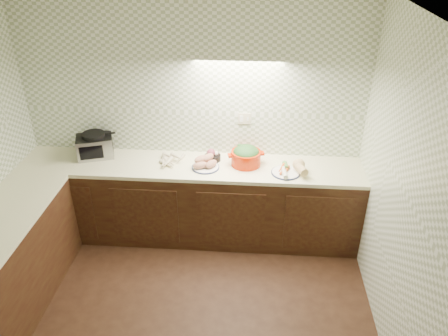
# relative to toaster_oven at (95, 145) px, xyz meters

# --- Properties ---
(room) EXTENTS (3.60, 3.60, 2.60)m
(room) POSITION_rel_toaster_oven_xyz_m (1.05, -1.63, 0.60)
(room) COLOR black
(room) RESTS_ON ground
(counter) EXTENTS (3.60, 3.60, 0.90)m
(counter) POSITION_rel_toaster_oven_xyz_m (0.37, -0.95, -0.57)
(counter) COLOR black
(counter) RESTS_ON ground
(toaster_oven) EXTENTS (0.44, 0.39, 0.26)m
(toaster_oven) POSITION_rel_toaster_oven_xyz_m (0.00, 0.00, 0.00)
(toaster_oven) COLOR black
(toaster_oven) RESTS_ON counter
(parsnip_pile) EXTENTS (0.37, 0.31, 0.06)m
(parsnip_pile) POSITION_rel_toaster_oven_xyz_m (0.91, -0.08, -0.09)
(parsnip_pile) COLOR beige
(parsnip_pile) RESTS_ON counter
(sweet_potato_plate) EXTENTS (0.29, 0.29, 0.13)m
(sweet_potato_plate) POSITION_rel_toaster_oven_xyz_m (1.21, -0.17, -0.07)
(sweet_potato_plate) COLOR #171E44
(sweet_potato_plate) RESTS_ON counter
(onion_bowl) EXTENTS (0.17, 0.17, 0.13)m
(onion_bowl) POSITION_rel_toaster_oven_xyz_m (1.27, -0.01, -0.07)
(onion_bowl) COLOR black
(onion_bowl) RESTS_ON counter
(dutch_oven) EXTENTS (0.38, 0.37, 0.22)m
(dutch_oven) POSITION_rel_toaster_oven_xyz_m (1.63, -0.08, -0.02)
(dutch_oven) COLOR red
(dutch_oven) RESTS_ON counter
(veg_plate) EXTENTS (0.37, 0.36, 0.14)m
(veg_plate) POSITION_rel_toaster_oven_xyz_m (2.10, -0.20, -0.07)
(veg_plate) COLOR #171E44
(veg_plate) RESTS_ON counter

